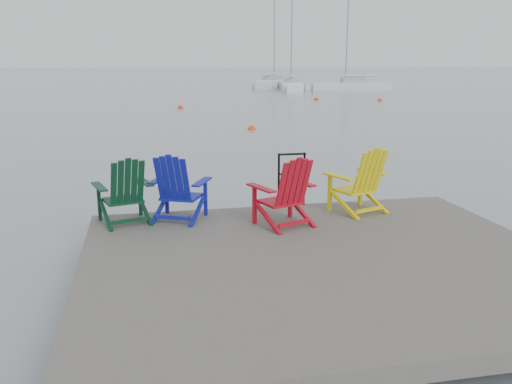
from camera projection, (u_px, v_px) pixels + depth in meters
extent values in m
plane|color=slate|center=(323.00, 293.00, 6.90)|extent=(400.00, 400.00, 0.00)
cube|color=#2C2927|center=(324.00, 264.00, 6.81)|extent=(6.00, 5.00, 0.20)
cylinder|color=black|center=(114.00, 268.00, 8.53)|extent=(0.26, 0.26, 1.20)
cylinder|color=black|center=(280.00, 256.00, 9.06)|extent=(0.26, 0.26, 1.20)
cylinder|color=black|center=(427.00, 245.00, 9.60)|extent=(0.26, 0.26, 1.20)
cylinder|color=black|center=(279.00, 180.00, 9.01)|extent=(0.04, 0.04, 0.90)
cylinder|color=black|center=(304.00, 179.00, 9.10)|extent=(0.04, 0.04, 0.90)
cylinder|color=black|center=(292.00, 154.00, 8.95)|extent=(0.48, 0.04, 0.04)
cylinder|color=black|center=(292.00, 174.00, 9.03)|extent=(0.44, 0.03, 0.03)
cube|color=#08311C|center=(123.00, 200.00, 8.21)|extent=(0.65, 0.60, 0.04)
cube|color=#08311C|center=(99.00, 203.00, 8.24)|extent=(0.06, 0.06, 0.57)
cube|color=#08311C|center=(140.00, 198.00, 8.53)|extent=(0.06, 0.06, 0.57)
cube|color=#08311C|center=(99.00, 187.00, 7.97)|extent=(0.28, 0.62, 0.03)
cube|color=#08311C|center=(145.00, 182.00, 8.28)|extent=(0.28, 0.62, 0.03)
cube|color=#08311C|center=(127.00, 183.00, 7.84)|extent=(0.55, 0.38, 0.69)
cube|color=#0E1595|center=(181.00, 197.00, 8.38)|extent=(0.70, 0.68, 0.04)
cube|color=#0E1595|center=(167.00, 195.00, 8.65)|extent=(0.07, 0.07, 0.58)
cube|color=#0E1595|center=(206.00, 198.00, 8.51)|extent=(0.07, 0.07, 0.58)
cube|color=#0E1595|center=(159.00, 180.00, 8.37)|extent=(0.38, 0.62, 0.03)
cube|color=#0E1595|center=(202.00, 182.00, 8.22)|extent=(0.38, 0.62, 0.03)
cube|color=#0E1595|center=(172.00, 179.00, 7.98)|extent=(0.57, 0.46, 0.71)
cube|color=#B10D1B|center=(280.00, 202.00, 8.07)|extent=(0.69, 0.65, 0.04)
cube|color=#B10D1B|center=(254.00, 205.00, 8.09)|extent=(0.07, 0.07, 0.58)
cube|color=#B10D1B|center=(290.00, 199.00, 8.42)|extent=(0.07, 0.07, 0.58)
cube|color=#B10D1B|center=(261.00, 188.00, 7.82)|extent=(0.33, 0.64, 0.03)
cube|color=#B10D1B|center=(301.00, 182.00, 8.18)|extent=(0.33, 0.64, 0.03)
cube|color=#B10D1B|center=(294.00, 183.00, 7.71)|extent=(0.57, 0.42, 0.71)
cube|color=yellow|center=(354.00, 190.00, 8.78)|extent=(0.70, 0.67, 0.04)
cube|color=yellow|center=(330.00, 193.00, 8.79)|extent=(0.07, 0.07, 0.60)
cube|color=yellow|center=(360.00, 188.00, 9.14)|extent=(0.07, 0.07, 0.60)
cube|color=yellow|center=(338.00, 177.00, 8.51)|extent=(0.34, 0.65, 0.03)
cube|color=yellow|center=(372.00, 172.00, 8.89)|extent=(0.34, 0.65, 0.03)
cube|color=yellow|center=(370.00, 172.00, 8.41)|extent=(0.58, 0.44, 0.73)
cube|color=white|center=(291.00, 88.00, 53.08)|extent=(3.24, 7.35, 1.10)
cube|color=#9E9EA3|center=(291.00, 80.00, 52.57)|extent=(1.70, 2.35, 0.55)
cylinder|color=gray|center=(292.00, 35.00, 52.24)|extent=(0.12, 0.12, 8.90)
cube|color=silver|center=(273.00, 84.00, 60.57)|extent=(6.42, 10.27, 1.10)
cube|color=#9E9EA3|center=(272.00, 78.00, 59.93)|extent=(2.88, 3.50, 0.55)
cylinder|color=gray|center=(274.00, 21.00, 59.43)|extent=(0.12, 0.12, 12.58)
cube|color=silver|center=(349.00, 88.00, 52.54)|extent=(7.52, 2.83, 1.10)
cube|color=#9E9EA3|center=(353.00, 81.00, 52.40)|extent=(2.35, 1.61, 0.55)
cylinder|color=gray|center=(347.00, 33.00, 51.30)|extent=(0.12, 0.12, 9.17)
sphere|color=#DA470C|center=(252.00, 129.00, 23.16)|extent=(0.34, 0.34, 0.34)
sphere|color=red|center=(181.00, 108.00, 33.29)|extent=(0.36, 0.36, 0.36)
sphere|color=red|center=(380.00, 101.00, 39.41)|extent=(0.36, 0.36, 0.36)
sphere|color=#B83E0A|center=(316.00, 100.00, 40.24)|extent=(0.38, 0.38, 0.38)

